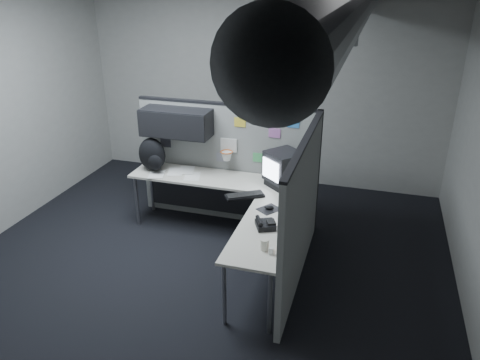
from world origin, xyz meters
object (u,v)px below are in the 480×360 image
(desk, at_px, (230,198))
(phone, at_px, (265,224))
(monitor, at_px, (284,168))
(backpack, at_px, (152,155))
(keyboard, at_px, (245,196))

(desk, bearing_deg, phone, -51.51)
(monitor, distance_m, backpack, 1.75)
(monitor, distance_m, phone, 1.09)
(keyboard, xyz_separation_m, backpack, (-1.38, 0.43, 0.20))
(backpack, bearing_deg, keyboard, -37.94)
(desk, height_order, monitor, monitor)
(keyboard, bearing_deg, monitor, 63.43)
(monitor, bearing_deg, desk, -159.71)
(monitor, distance_m, keyboard, 0.61)
(keyboard, height_order, backpack, backpack)
(keyboard, height_order, phone, phone)
(desk, relative_size, backpack, 5.19)
(monitor, bearing_deg, backpack, 175.58)
(monitor, xyz_separation_m, keyboard, (-0.36, -0.45, -0.21))
(desk, bearing_deg, monitor, 25.38)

